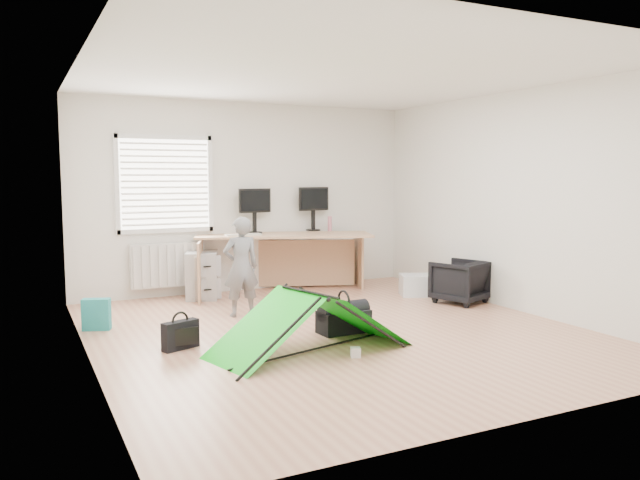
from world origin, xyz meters
name	(u,v)px	position (x,y,z in m)	size (l,w,h in m)	color
ground	(336,331)	(0.00, 0.00, 0.00)	(5.50, 5.50, 0.00)	tan
back_wall	(248,197)	(0.00, 2.75, 1.35)	(5.00, 0.02, 2.70)	silver
window	(165,184)	(-1.20, 2.71, 1.55)	(1.20, 0.06, 1.20)	silver
radiator	(168,265)	(-1.20, 2.67, 0.45)	(1.00, 0.12, 0.60)	silver
desk	(284,263)	(0.37, 2.31, 0.42)	(2.46, 0.78, 0.84)	tan
filing_cabinet	(202,275)	(-0.79, 2.43, 0.32)	(0.41, 0.55, 0.64)	#A6A8AB
monitor_left	(255,217)	(0.04, 2.59, 1.07)	(0.49, 0.11, 0.47)	black
monitor_right	(313,215)	(0.98, 2.61, 1.08)	(0.50, 0.11, 0.48)	black
keyboard	(243,235)	(-0.22, 2.36, 0.85)	(0.49, 0.17, 0.02)	beige
thermos	(330,224)	(1.17, 2.44, 0.95)	(0.06, 0.06, 0.22)	#B86779
office_chair	(460,281)	(2.15, 0.61, 0.28)	(0.60, 0.62, 0.56)	black
person	(241,267)	(-0.67, 1.15, 0.59)	(0.43, 0.28, 1.19)	slate
kite	(310,322)	(-0.59, -0.58, 0.29)	(1.85, 0.81, 0.57)	#13D21C
storage_crate	(419,285)	(1.97, 1.26, 0.15)	(0.52, 0.36, 0.29)	silver
tote_bag	(96,314)	(-2.31, 1.20, 0.17)	(0.29, 0.13, 0.34)	teal
laptop_bag	(180,335)	(-1.67, 0.06, 0.14)	(0.37, 0.11, 0.28)	black
white_box	(356,352)	(-0.29, -0.92, 0.04)	(0.09, 0.09, 0.09)	silver
duffel_bag	(344,321)	(0.05, -0.08, 0.12)	(0.55, 0.28, 0.24)	black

